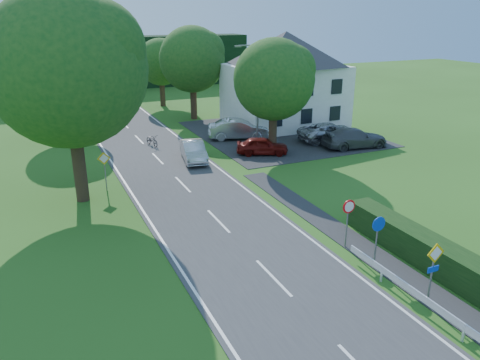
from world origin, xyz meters
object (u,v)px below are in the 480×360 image
motorcycle (152,140)px  parked_car_silver_a (239,129)px  parked_car_grey (355,138)px  parked_car_silver_b (331,132)px  streetlight (256,91)px  moving_car (193,151)px  parasol (279,120)px  parked_car_red (262,146)px

motorcycle → parked_car_silver_a: 7.33m
parked_car_silver_a → motorcycle: bearing=101.1°
parked_car_grey → parked_car_silver_b: parked_car_grey is taller
streetlight → moving_car: bearing=-165.5°
parked_car_silver_a → parasol: (4.79, 1.65, 0.01)m
motorcycle → parked_car_red: bearing=-54.0°
moving_car → parked_car_silver_b: (12.21, 0.44, 0.04)m
motorcycle → parked_car_red: size_ratio=0.45×
moving_car → parasol: size_ratio=2.28×
parasol → streetlight: bearing=-135.7°
motorcycle → streetlight: bearing=-40.2°
parked_car_grey → parked_car_red: bearing=87.1°
parked_car_red → parked_car_grey: parked_car_grey is taller
parked_car_red → parasol: parasol is taller
moving_car → parked_car_silver_b: bearing=12.4°
moving_car → parasol: (10.31, 5.92, 0.14)m
streetlight → motorcycle: 9.27m
parked_car_red → parasol: (5.06, 6.60, 0.19)m
parked_car_grey → parked_car_silver_a: bearing=56.4°
parked_car_silver_a → parasol: parasol is taller
motorcycle → parasol: bearing=-10.5°
moving_car → parked_car_silver_a: (5.52, 4.28, 0.13)m
parked_car_silver_a → parked_car_grey: parked_car_silver_a is taller
parked_car_red → parasol: 8.32m
streetlight → parked_car_grey: size_ratio=1.51×
parked_car_silver_b → motorcycle: bearing=78.2°
parked_car_silver_a → parked_car_grey: (7.31, -6.28, -0.07)m
parked_car_silver_a → parked_car_silver_b: bearing=-101.4°
parked_car_silver_b → parasol: (-1.90, 5.48, 0.10)m
streetlight → parasol: 7.28m
parked_car_red → parked_car_grey: bearing=-75.4°
parked_car_red → parked_car_silver_b: bearing=-56.3°
motorcycle → parasol: size_ratio=0.91×
streetlight → parked_car_silver_a: 4.54m
moving_car → parked_car_silver_b: 12.22m
streetlight → motorcycle: (-7.52, 3.70, -3.97)m
moving_car → motorcycle: (-1.74, 5.19, -0.26)m
parked_car_red → streetlight: bearing=11.0°
parked_car_grey → parked_car_silver_b: 2.53m
parked_car_silver_b → parasol: bearing=26.2°
streetlight → parasol: bearing=44.3°
moving_car → streetlight: bearing=24.8°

